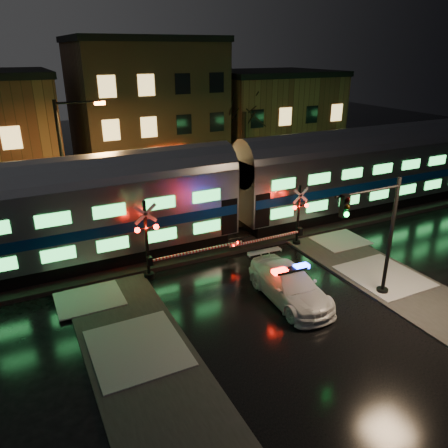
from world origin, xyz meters
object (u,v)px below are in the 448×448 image
Objects in this scene: crossing_signal_left at (155,247)px; police_car at (290,285)px; crossing_signal_right at (294,223)px; traffic_light at (377,239)px; streetlight at (68,163)px.

police_car is at bearing -44.48° from crossing_signal_left.
crossing_signal_left reaches higher than police_car.
crossing_signal_right is at bearing -0.08° from crossing_signal_left.
streetlight reaches higher than traffic_light.
police_car is 6.96m from crossing_signal_left.
crossing_signal_left is at bearing 179.92° from crossing_signal_right.
crossing_signal_left is at bearing -67.30° from streetlight.
crossing_signal_left is at bearing 138.28° from police_car.
crossing_signal_left is at bearing 155.62° from traffic_light.
police_car is 0.91× the size of crossing_signal_left.
traffic_light is 0.69× the size of streetlight.
traffic_light is at bearing -22.87° from police_car.
crossing_signal_left is 0.71× the size of streetlight.
police_car is 14.46m from streetlight.
crossing_signal_right is (3.55, 4.82, 0.76)m from police_car.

